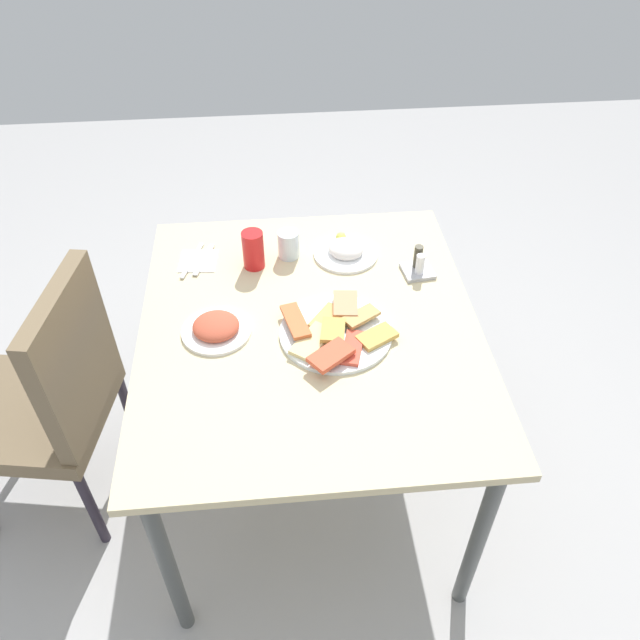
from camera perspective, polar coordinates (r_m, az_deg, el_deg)
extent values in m
plane|color=#A6A5A5|center=(2.30, -0.74, -13.84)|extent=(6.00, 6.00, 0.00)
cube|color=beige|center=(1.74, -0.95, -0.67)|extent=(1.08, 0.94, 0.02)
cylinder|color=#4C4F4D|center=(1.82, 14.33, -18.80)|extent=(0.04, 0.04, 0.71)
cylinder|color=#4C4F4D|center=(2.39, 8.10, 1.41)|extent=(0.04, 0.04, 0.71)
cylinder|color=#4C4F4D|center=(1.78, -13.77, -21.02)|extent=(0.04, 0.04, 0.71)
cylinder|color=#4C4F4D|center=(2.36, -11.80, 0.18)|extent=(0.04, 0.04, 0.71)
cube|color=brown|center=(2.14, -24.52, -7.78)|extent=(0.48, 0.48, 0.06)
cube|color=brown|center=(1.87, -21.61, -3.29)|extent=(0.40, 0.12, 0.46)
cylinder|color=#2D2632|center=(2.48, -25.38, -7.15)|extent=(0.03, 0.03, 0.37)
cylinder|color=#2D2632|center=(2.32, -17.06, -8.12)|extent=(0.03, 0.03, 0.37)
cylinder|color=#2D2632|center=(2.13, -20.13, -15.94)|extent=(0.03, 0.03, 0.37)
cylinder|color=white|center=(1.70, 1.46, -1.15)|extent=(0.31, 0.31, 0.01)
cube|color=gold|center=(1.67, 1.20, -0.94)|extent=(0.10, 0.08, 0.01)
cube|color=tan|center=(1.73, 0.69, 0.25)|extent=(0.13, 0.12, 0.01)
cube|color=tan|center=(1.72, 3.79, 0.36)|extent=(0.10, 0.11, 0.01)
cube|color=#DFC785|center=(1.66, -0.82, -1.97)|extent=(0.15, 0.13, 0.01)
cube|color=#DC4E39|center=(1.65, 3.01, -2.55)|extent=(0.13, 0.08, 0.01)
cube|color=#D36839|center=(1.70, -2.27, -0.07)|extent=(0.15, 0.08, 0.01)
cube|color=tan|center=(1.75, 2.35, 1.47)|extent=(0.11, 0.08, 0.01)
cube|color=#D95335|center=(1.60, 1.00, -3.24)|extent=(0.12, 0.13, 0.01)
cube|color=gold|center=(1.68, 5.25, -1.52)|extent=(0.10, 0.12, 0.01)
cylinder|color=white|center=(1.98, 2.37, 6.10)|extent=(0.20, 0.20, 0.01)
ellipsoid|color=white|center=(1.97, 2.39, 6.54)|extent=(0.15, 0.15, 0.05)
sphere|color=#E1E257|center=(2.01, 1.94, 7.53)|extent=(0.04, 0.04, 0.04)
cylinder|color=white|center=(1.73, -9.45, -0.96)|extent=(0.19, 0.19, 0.01)
ellipsoid|color=#C14F36|center=(1.72, -9.52, -0.56)|extent=(0.14, 0.14, 0.04)
cylinder|color=red|center=(1.91, -6.14, 6.42)|extent=(0.09, 0.09, 0.12)
cylinder|color=silver|center=(1.96, -2.91, 6.94)|extent=(0.07, 0.07, 0.09)
cube|color=white|center=(1.99, -11.11, 5.33)|extent=(0.12, 0.12, 0.00)
cube|color=silver|center=(1.99, -10.61, 5.46)|extent=(0.16, 0.06, 0.00)
cube|color=silver|center=(1.99, -11.64, 5.39)|extent=(0.18, 0.07, 0.00)
cube|color=#B2B2B7|center=(1.93, 8.93, 4.46)|extent=(0.10, 0.10, 0.01)
cylinder|color=white|center=(1.90, 9.15, 5.07)|extent=(0.03, 0.03, 0.06)
cylinder|color=#464232|center=(1.92, 8.97, 5.77)|extent=(0.03, 0.03, 0.07)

